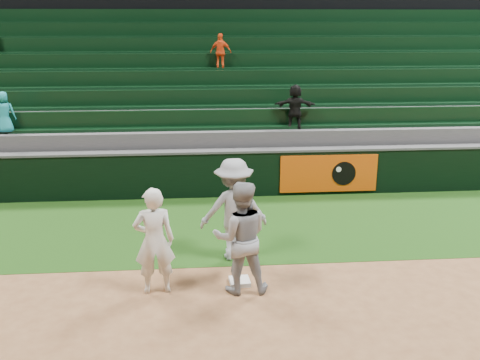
% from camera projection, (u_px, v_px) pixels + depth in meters
% --- Properties ---
extents(ground, '(70.00, 70.00, 0.00)m').
position_uv_depth(ground, '(227.00, 290.00, 9.31)').
color(ground, brown).
rests_on(ground, ground).
extents(foul_grass, '(36.00, 4.20, 0.01)m').
position_uv_depth(foul_grass, '(219.00, 226.00, 12.18)').
color(foul_grass, '#15370D').
rests_on(foul_grass, ground).
extents(first_base, '(0.38, 0.38, 0.08)m').
position_uv_depth(first_base, '(240.00, 281.00, 9.53)').
color(first_base, silver).
rests_on(first_base, ground).
extents(first_baseman, '(0.74, 0.53, 1.89)m').
position_uv_depth(first_baseman, '(154.00, 241.00, 8.99)').
color(first_baseman, silver).
rests_on(first_baseman, ground).
extents(baserunner, '(0.96, 0.75, 1.98)m').
position_uv_depth(baserunner, '(241.00, 237.00, 9.03)').
color(baserunner, '#8F9299').
rests_on(baserunner, ground).
extents(base_coach, '(1.35, 0.85, 2.01)m').
position_uv_depth(base_coach, '(234.00, 209.00, 10.27)').
color(base_coach, gray).
rests_on(base_coach, foul_grass).
extents(field_wall, '(36.00, 0.45, 1.25)m').
position_uv_depth(field_wall, '(216.00, 173.00, 14.09)').
color(field_wall, black).
rests_on(field_wall, ground).
extents(stadium_seating, '(36.00, 5.95, 4.85)m').
position_uv_depth(stadium_seating, '(211.00, 110.00, 17.38)').
color(stadium_seating, '#3D3D40').
rests_on(stadium_seating, ground).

